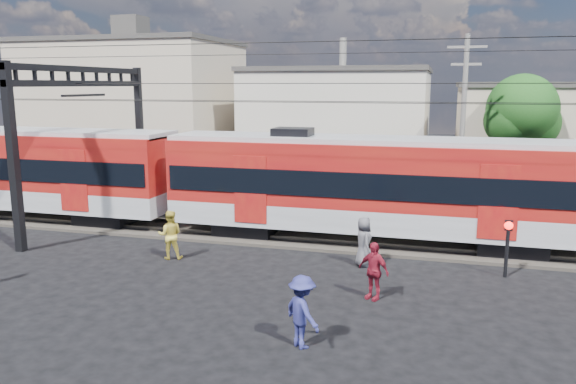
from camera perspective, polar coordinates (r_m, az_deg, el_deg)
name	(u,v)px	position (r m, az deg, el deg)	size (l,w,h in m)	color
ground	(239,315)	(15.63, -5.00, -12.38)	(120.00, 120.00, 0.00)	black
track_bed	(307,237)	(22.86, 1.99, -4.61)	(70.00, 3.40, 0.12)	#2D2823
rail_near	(303,239)	(22.13, 1.54, -4.81)	(70.00, 0.12, 0.12)	#59544C
rail_far	(312,230)	(23.54, 2.42, -3.86)	(70.00, 0.12, 0.12)	#59544C
commuter_train	(378,184)	(21.89, 9.14, 0.84)	(50.30, 3.08, 4.17)	black
catenary	(112,109)	(25.48, -17.41, 8.08)	(70.00, 9.30, 7.52)	black
building_west	(135,105)	(43.49, -15.31, 8.50)	(14.28, 10.20, 9.30)	tan
building_midwest	(342,120)	(41.13, 5.49, 7.33)	(12.24, 12.24, 7.30)	#B8B1A1
utility_pole_mid	(463,119)	(28.50, 17.35, 7.11)	(1.80, 0.24, 8.50)	slate
tree_near	(525,114)	(31.84, 22.98, 7.32)	(3.82, 3.64, 6.72)	#382619
pedestrian_b	(170,235)	(20.51, -11.89, -4.28)	(0.86, 0.67, 1.76)	gold
pedestrian_c	(302,312)	(13.53, 1.44, -12.06)	(1.15, 0.66, 1.77)	navy
pedestrian_d	(373,271)	(16.58, 8.67, -7.91)	(1.00, 0.42, 1.71)	maroon
pedestrian_e	(364,242)	(19.46, 7.69, -5.03)	(0.84, 0.55, 1.72)	#4F4E53
crossing_signal	(508,238)	(19.40, 21.43, -4.35)	(0.28, 0.28, 1.90)	black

